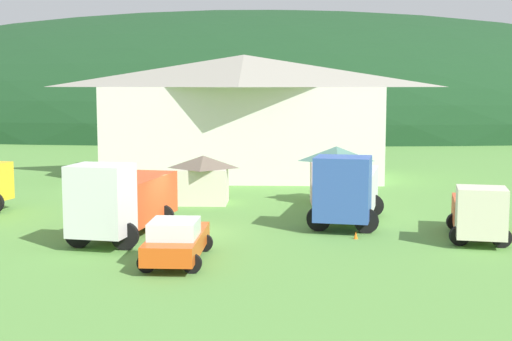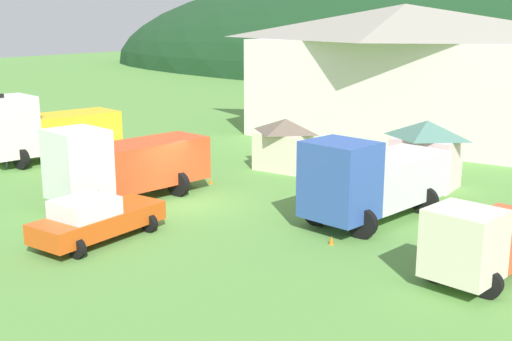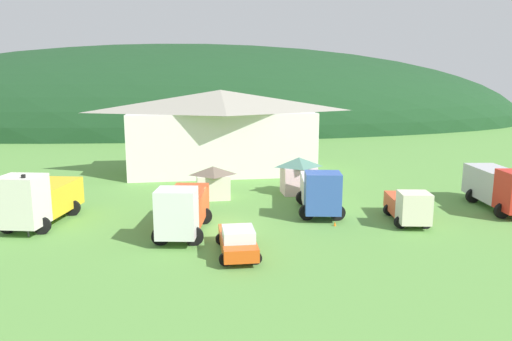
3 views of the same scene
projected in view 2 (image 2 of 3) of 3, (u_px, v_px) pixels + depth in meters
The scene contains 12 objects.
ground_plane at pixel (189, 205), 27.36m from camera, with size 200.00×200.00×0.00m, color #5B9342.
depot_building at pixel (402, 71), 41.20m from camera, with size 20.10×9.37×8.59m.
play_shed_cream at pixel (285, 143), 33.61m from camera, with size 2.85×2.52×2.66m.
play_shed_pink at pixel (426, 153), 29.93m from camera, with size 3.03×2.37×3.14m.
heavy_rig_striped at pixel (45, 128), 35.50m from camera, with size 4.29×7.54×3.73m.
heavy_rig_white at pixel (123, 163), 27.55m from camera, with size 3.84×7.39×3.38m.
box_truck_blue at pixel (372, 179), 24.95m from camera, with size 3.96×7.29×3.38m.
light_truck_cream at pixel (484, 240), 19.43m from camera, with size 2.97×5.43×2.42m.
service_pickup_orange at pixel (96, 219), 22.73m from camera, with size 2.35×4.92×1.66m.
traffic_light_west at pixel (3, 123), 33.39m from camera, with size 0.20×0.32×3.94m.
traffic_cone_near_pickup at pixel (331, 245), 22.55m from camera, with size 0.36×0.36×0.64m, color orange.
traffic_cone_mid_row at pixel (211, 184), 30.87m from camera, with size 0.36×0.36×0.59m, color orange.
Camera 2 is at (17.17, -20.12, 7.68)m, focal length 45.42 mm.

